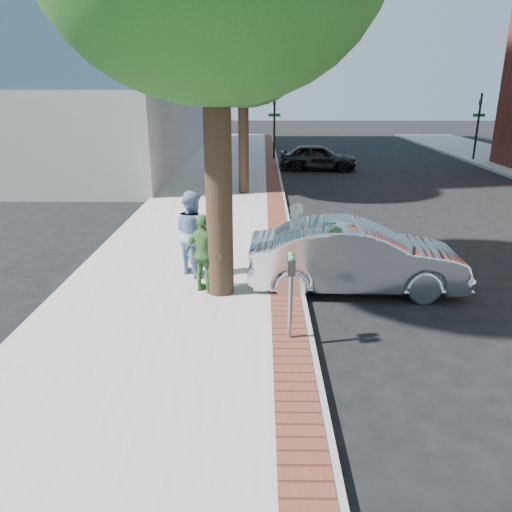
{
  "coord_description": "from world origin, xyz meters",
  "views": [
    {
      "loc": [
        0.23,
        -7.46,
        4.09
      ],
      "look_at": [
        0.12,
        1.07,
        1.2
      ],
      "focal_mm": 35.0,
      "sensor_mm": 36.0,
      "label": 1
    }
  ],
  "objects_px": {
    "person_green": "(205,254)",
    "sedan_silver": "(356,257)",
    "person_gray": "(294,244)",
    "person_officer": "(193,233)",
    "parking_meter": "(291,279)",
    "bg_car": "(318,157)"
  },
  "relations": [
    {
      "from": "person_green",
      "to": "sedan_silver",
      "type": "xyz_separation_m",
      "value": [
        3.1,
        0.51,
        -0.22
      ]
    },
    {
      "from": "person_gray",
      "to": "person_officer",
      "type": "distance_m",
      "value": 2.25
    },
    {
      "from": "sedan_silver",
      "to": "person_gray",
      "type": "bearing_deg",
      "value": 90.26
    },
    {
      "from": "parking_meter",
      "to": "person_gray",
      "type": "height_order",
      "value": "person_gray"
    },
    {
      "from": "bg_car",
      "to": "parking_meter",
      "type": "bearing_deg",
      "value": 178.2
    },
    {
      "from": "person_green",
      "to": "bg_car",
      "type": "relative_size",
      "value": 0.4
    },
    {
      "from": "person_gray",
      "to": "person_officer",
      "type": "xyz_separation_m",
      "value": [
        -2.19,
        0.52,
        0.07
      ]
    },
    {
      "from": "parking_meter",
      "to": "person_officer",
      "type": "xyz_separation_m",
      "value": [
        -1.98,
        3.05,
        -0.13
      ]
    },
    {
      "from": "person_gray",
      "to": "person_green",
      "type": "xyz_separation_m",
      "value": [
        -1.81,
        -0.54,
        -0.05
      ]
    },
    {
      "from": "person_gray",
      "to": "parking_meter",
      "type": "bearing_deg",
      "value": -22.01
    },
    {
      "from": "parking_meter",
      "to": "person_gray",
      "type": "relative_size",
      "value": 0.86
    },
    {
      "from": "parking_meter",
      "to": "sedan_silver",
      "type": "relative_size",
      "value": 0.33
    },
    {
      "from": "person_officer",
      "to": "person_green",
      "type": "bearing_deg",
      "value": 157.49
    },
    {
      "from": "parking_meter",
      "to": "person_gray",
      "type": "distance_m",
      "value": 2.54
    },
    {
      "from": "sedan_silver",
      "to": "bg_car",
      "type": "xyz_separation_m",
      "value": [
        0.92,
        16.15,
        -0.06
      ]
    },
    {
      "from": "sedan_silver",
      "to": "bg_car",
      "type": "relative_size",
      "value": 1.12
    },
    {
      "from": "parking_meter",
      "to": "person_officer",
      "type": "distance_m",
      "value": 3.64
    },
    {
      "from": "sedan_silver",
      "to": "bg_car",
      "type": "distance_m",
      "value": 16.17
    },
    {
      "from": "person_green",
      "to": "bg_car",
      "type": "bearing_deg",
      "value": -68.84
    },
    {
      "from": "person_gray",
      "to": "sedan_silver",
      "type": "bearing_deg",
      "value": 71.19
    },
    {
      "from": "sedan_silver",
      "to": "bg_car",
      "type": "height_order",
      "value": "sedan_silver"
    },
    {
      "from": "sedan_silver",
      "to": "person_green",
      "type": "bearing_deg",
      "value": 101.09
    }
  ]
}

